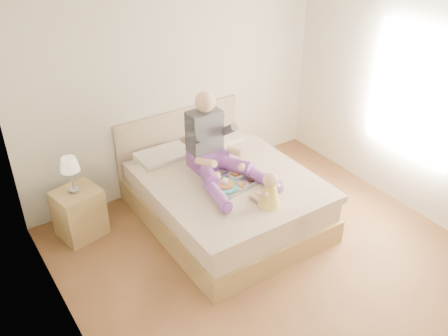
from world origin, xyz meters
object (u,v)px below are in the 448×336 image
bed (222,194)px  baby (269,192)px  adult (214,150)px  tray (232,181)px  nightstand (79,213)px

bed → baby: (0.05, -0.78, 0.45)m
adult → tray: adult is taller
tray → baby: 0.55m
bed → baby: bearing=-86.2°
adult → baby: bearing=-83.4°
nightstand → adult: size_ratio=0.52×
nightstand → baby: bearing=-53.5°
adult → tray: (0.02, -0.32, -0.24)m
nightstand → baby: 2.12m
nightstand → baby: baby is taller
nightstand → tray: 1.72m
nightstand → tray: tray is taller
adult → tray: size_ratio=1.91×
bed → adult: bearing=127.8°
tray → baby: bearing=-90.8°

